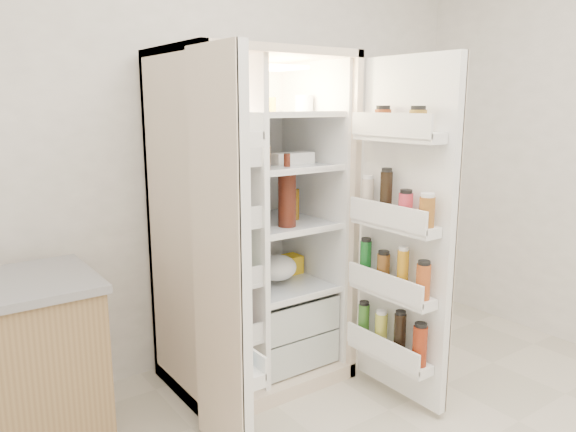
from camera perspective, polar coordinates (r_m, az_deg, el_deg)
wall_back at (r=3.20m, az=-8.97°, el=8.29°), size 4.00×0.02×2.70m
refrigerator at (r=3.05m, az=-3.92°, el=-3.33°), size 0.92×0.70×1.80m
freezer_door at (r=2.26m, az=-6.99°, el=-4.90°), size 0.15×0.40×1.72m
fridge_door at (r=2.79m, az=11.92°, el=-2.22°), size 0.17×0.58×1.72m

